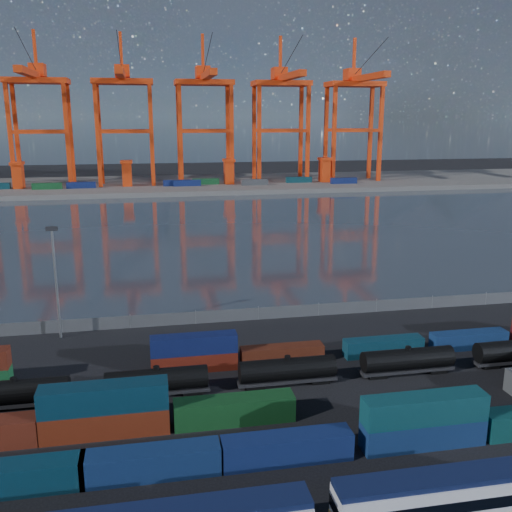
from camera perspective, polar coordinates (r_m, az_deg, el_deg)
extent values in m
plane|color=black|center=(66.82, 4.99, -14.49)|extent=(700.00, 700.00, 0.00)
plane|color=#2E3843|center=(165.40, -4.89, 2.71)|extent=(700.00, 700.00, 0.00)
cube|color=#514F4C|center=(268.78, -7.27, 7.12)|extent=(700.00, 70.00, 2.00)
cone|color=#1E2630|center=(1682.23, -18.21, 20.92)|extent=(1100.00, 1100.00, 520.00)
cone|color=#1E2630|center=(1682.35, -3.57, 20.51)|extent=(1040.00, 1040.00, 460.00)
cone|color=#1E2630|center=(1774.62, 10.10, 18.68)|extent=(960.00, 960.00, 380.00)
cone|color=#1E2630|center=(1921.52, 20.28, 16.48)|extent=(840.00, 840.00, 300.00)
cube|color=silver|center=(51.43, 21.64, -21.37)|extent=(23.95, 2.87, 3.64)
cube|color=#0F1738|center=(50.31, 21.86, -19.44)|extent=(23.95, 2.59, 0.48)
cube|color=gold|center=(51.86, 21.56, -22.07)|extent=(23.97, 2.96, 0.34)
cube|color=black|center=(51.22, 21.68, -21.02)|extent=(23.97, 2.96, 0.96)
cube|color=#0C2F43|center=(56.68, -23.28, -19.72)|extent=(12.37, 2.52, 2.68)
cube|color=navy|center=(55.25, -10.41, -19.66)|extent=(12.37, 2.52, 2.68)
cube|color=navy|center=(56.50, 3.14, -18.61)|extent=(12.37, 2.52, 2.68)
cube|color=navy|center=(60.86, 16.33, -16.63)|extent=(12.37, 2.52, 2.68)
cube|color=#0E434B|center=(59.57, 16.51, -14.40)|extent=(12.37, 2.52, 2.68)
cube|color=maroon|center=(62.22, -14.79, -15.76)|extent=(12.77, 2.60, 2.77)
cube|color=#0C2B3E|center=(60.92, -14.95, -13.49)|extent=(12.77, 2.60, 2.77)
cube|color=#12451C|center=(62.51, -2.17, -15.13)|extent=(12.77, 2.60, 2.77)
cube|color=maroon|center=(74.40, -6.18, -10.43)|extent=(10.96, 2.23, 2.37)
cube|color=#0F184C|center=(73.47, -6.23, -8.74)|extent=(10.96, 2.23, 2.37)
cube|color=#521E10|center=(76.04, 2.62, -9.81)|extent=(10.96, 2.23, 2.37)
cube|color=#0D3547|center=(80.30, 12.62, -8.83)|extent=(10.96, 2.23, 2.37)
cube|color=navy|center=(85.94, 20.49, -7.86)|extent=(10.96, 2.23, 2.37)
cylinder|color=black|center=(69.93, -22.99, -12.37)|extent=(11.70, 2.61, 2.61)
cylinder|color=black|center=(69.33, -23.11, -11.29)|extent=(0.72, 0.72, 0.45)
cube|color=black|center=(70.54, -22.88, -13.42)|extent=(12.15, 1.80, 0.36)
cube|color=black|center=(69.93, -19.52, -13.68)|extent=(2.25, 1.62, 0.54)
cylinder|color=black|center=(68.20, -9.89, -12.09)|extent=(11.70, 2.61, 2.61)
cylinder|color=black|center=(67.59, -9.94, -10.99)|extent=(0.72, 0.72, 0.45)
cube|color=black|center=(68.84, -9.84, -13.17)|extent=(12.15, 1.80, 0.36)
cube|color=black|center=(69.12, -13.28, -13.57)|extent=(2.25, 1.62, 0.54)
cube|color=black|center=(69.13, -6.38, -13.26)|extent=(2.25, 1.62, 0.54)
cylinder|color=black|center=(69.96, 3.15, -11.20)|extent=(11.70, 2.61, 2.61)
cylinder|color=black|center=(69.37, 3.16, -10.12)|extent=(0.72, 0.72, 0.45)
cube|color=black|center=(70.58, 3.13, -12.26)|extent=(12.15, 1.80, 0.36)
cube|color=black|center=(69.96, -0.18, -12.82)|extent=(2.25, 1.62, 0.54)
cube|color=black|center=(71.74, 6.34, -12.20)|extent=(2.25, 1.62, 0.54)
cylinder|color=black|center=(74.95, 14.91, -9.91)|extent=(11.70, 2.61, 2.61)
cylinder|color=black|center=(74.40, 14.98, -8.89)|extent=(0.72, 0.72, 0.45)
cube|color=black|center=(75.53, 14.84, -10.91)|extent=(12.15, 1.80, 0.36)
cube|color=black|center=(74.11, 11.93, -11.54)|extent=(2.25, 1.62, 0.54)
cube|color=black|center=(77.43, 17.58, -10.77)|extent=(2.25, 1.62, 0.54)
cube|color=black|center=(81.06, 22.26, -10.04)|extent=(2.25, 1.62, 0.54)
cube|color=#595B5E|center=(91.39, 0.24, -5.78)|extent=(160.00, 0.06, 2.00)
cylinder|color=slate|center=(90.85, -18.81, -6.61)|extent=(0.12, 0.12, 2.20)
cylinder|color=slate|center=(89.91, -12.45, -6.39)|extent=(0.12, 0.12, 2.20)
cylinder|color=slate|center=(90.08, -6.05, -6.09)|extent=(0.12, 0.12, 2.20)
cylinder|color=slate|center=(91.35, 0.24, -5.72)|extent=(0.12, 0.12, 2.20)
cylinder|color=slate|center=(93.68, 6.28, -5.31)|extent=(0.12, 0.12, 2.20)
cylinder|color=slate|center=(96.99, 11.96, -4.86)|extent=(0.12, 0.12, 2.20)
cylinder|color=slate|center=(101.18, 17.21, -4.41)|extent=(0.12, 0.12, 2.20)
cylinder|color=slate|center=(106.15, 22.00, -3.96)|extent=(0.12, 0.12, 2.20)
cylinder|color=slate|center=(86.87, -19.33, -2.78)|extent=(0.36, 0.36, 16.00)
cube|color=black|center=(85.00, -19.77, 2.59)|extent=(1.60, 0.40, 0.60)
cube|color=#ED3B10|center=(261.31, -23.34, 10.80)|extent=(1.64, 1.64, 46.18)
cube|color=#ED3B10|center=(273.35, -22.80, 10.94)|extent=(1.64, 1.64, 46.18)
cube|color=#ED3B10|center=(257.52, -18.35, 11.19)|extent=(1.64, 1.64, 46.18)
cube|color=#ED3B10|center=(269.74, -18.02, 11.30)|extent=(1.64, 1.64, 46.18)
cube|color=#ED3B10|center=(259.11, -20.91, 11.52)|extent=(22.58, 1.44, 1.44)
cube|color=#ED3B10|center=(271.26, -20.47, 11.61)|extent=(22.58, 1.44, 1.44)
cube|color=#ED3B10|center=(265.51, -21.08, 16.04)|extent=(25.65, 14.37, 2.26)
cube|color=#ED3B10|center=(253.52, -21.61, 16.61)|extent=(3.08, 49.26, 2.57)
cube|color=#ED3B10|center=(269.85, -21.01, 16.98)|extent=(6.16, 8.21, 5.13)
cube|color=#ED3B10|center=(268.49, -21.24, 18.63)|extent=(1.23, 1.23, 16.42)
cylinder|color=black|center=(251.68, -21.86, 18.26)|extent=(0.25, 42.24, 13.93)
cube|color=#ED3B10|center=(256.27, -15.54, 11.38)|extent=(1.64, 1.64, 46.18)
cube|color=#ED3B10|center=(268.54, -15.34, 11.47)|extent=(1.64, 1.64, 46.18)
cube|color=#ED3B10|center=(255.52, -10.39, 11.64)|extent=(1.64, 1.64, 46.18)
cube|color=#ED3B10|center=(267.83, -10.43, 11.73)|extent=(1.64, 1.64, 46.18)
cube|color=#ED3B10|center=(255.58, -13.00, 12.04)|extent=(22.58, 1.44, 1.44)
cube|color=#ED3B10|center=(267.88, -12.92, 12.10)|extent=(22.58, 1.44, 1.44)
cube|color=#ED3B10|center=(262.07, -13.21, 16.61)|extent=(25.65, 14.37, 2.26)
cube|color=#ED3B10|center=(249.91, -13.34, 17.23)|extent=(3.08, 49.26, 2.57)
cube|color=#ED3B10|center=(266.45, -13.23, 17.55)|extent=(6.16, 8.21, 5.13)
cube|color=#ED3B10|center=(265.08, -13.35, 19.24)|extent=(1.23, 1.23, 16.42)
cylinder|color=black|center=(248.04, -13.46, 18.92)|extent=(0.25, 42.24, 13.93)
cube|color=#ED3B10|center=(255.96, -7.55, 11.75)|extent=(1.64, 1.64, 46.18)
cube|color=#ED3B10|center=(268.25, -7.72, 11.83)|extent=(1.64, 1.64, 46.18)
cube|color=#ED3B10|center=(258.29, -2.44, 11.87)|extent=(1.64, 1.64, 46.18)
cube|color=#ED3B10|center=(270.47, -2.83, 11.95)|extent=(1.64, 1.64, 46.18)
cube|color=#ED3B10|center=(256.81, -5.00, 12.33)|extent=(22.58, 1.44, 1.44)
cube|color=#ED3B10|center=(269.06, -5.28, 12.39)|extent=(22.58, 1.44, 1.44)
cube|color=#ED3B10|center=(263.27, -5.24, 16.89)|extent=(25.65, 14.37, 2.26)
cube|color=#ED3B10|center=(251.17, -4.96, 17.52)|extent=(3.08, 49.26, 2.57)
cube|color=#ED3B10|center=(267.64, -5.36, 17.82)|extent=(6.16, 8.21, 5.13)
cube|color=#ED3B10|center=(266.27, -5.35, 19.51)|extent=(1.23, 1.23, 16.42)
cylinder|color=black|center=(249.31, -4.93, 19.20)|extent=(0.25, 42.24, 13.93)
cube|color=#ED3B10|center=(260.40, 0.32, 11.89)|extent=(1.64, 1.64, 46.18)
cube|color=#ED3B10|center=(272.48, -0.19, 11.98)|extent=(1.64, 1.64, 46.18)
cube|color=#ED3B10|center=(265.68, 5.21, 11.88)|extent=(1.64, 1.64, 46.18)
cube|color=#ED3B10|center=(277.53, 4.50, 11.97)|extent=(1.64, 1.64, 46.18)
cube|color=#ED3B10|center=(262.74, 2.80, 12.40)|extent=(22.58, 1.44, 1.44)
cube|color=#ED3B10|center=(274.73, 2.18, 12.46)|extent=(22.58, 1.44, 1.44)
cube|color=#ED3B10|center=(269.06, 2.53, 16.86)|extent=(25.65, 14.37, 2.26)
cube|color=#ED3B10|center=(257.23, 3.20, 17.45)|extent=(3.08, 49.26, 2.57)
cube|color=#ED3B10|center=(273.33, 2.33, 17.78)|extent=(6.16, 8.21, 5.13)
cube|color=#ED3B10|center=(271.99, 2.45, 19.43)|extent=(1.23, 1.23, 16.42)
cylinder|color=black|center=(255.41, 3.36, 19.09)|extent=(0.25, 42.24, 13.93)
cube|color=#ED3B10|center=(269.35, 7.81, 11.83)|extent=(1.64, 1.64, 46.18)
cube|color=#ED3B10|center=(281.05, 7.00, 11.93)|extent=(1.64, 1.64, 46.18)
cube|color=#ED3B10|center=(277.32, 12.33, 11.70)|extent=(1.64, 1.64, 46.18)
cube|color=#ED3B10|center=(288.70, 11.36, 11.82)|extent=(1.64, 1.64, 46.18)
cube|color=#ED3B10|center=(273.07, 10.12, 12.26)|extent=(22.58, 1.44, 1.44)
cube|color=#ED3B10|center=(284.62, 9.23, 12.35)|extent=(22.58, 1.44, 1.44)
cube|color=#ED3B10|center=(279.15, 9.84, 16.57)|extent=(25.65, 14.37, 2.26)
cube|color=#ED3B10|center=(267.77, 10.82, 17.10)|extent=(3.08, 49.26, 2.57)
cube|color=#ED3B10|center=(283.27, 9.58, 17.47)|extent=(6.16, 8.21, 5.13)
cube|color=#ED3B10|center=(281.98, 9.80, 19.05)|extent=(1.23, 1.23, 16.42)
cylinder|color=black|center=(266.02, 11.10, 18.66)|extent=(0.25, 42.24, 13.93)
cube|color=navy|center=(253.37, -6.91, 7.26)|extent=(12.00, 2.44, 2.60)
cube|color=navy|center=(264.10, 8.76, 7.46)|extent=(12.00, 2.44, 2.60)
cube|color=navy|center=(254.50, -7.91, 7.25)|extent=(12.00, 2.44, 2.60)
cube|color=#3F4244|center=(255.17, -0.16, 7.40)|extent=(12.00, 2.44, 2.60)
cube|color=#144C23|center=(255.65, -20.16, 6.58)|extent=(12.00, 2.44, 2.60)
cube|color=navy|center=(255.13, -17.09, 6.80)|extent=(12.00, 2.44, 2.60)
cube|color=#144C23|center=(258.85, -5.06, 7.44)|extent=(12.00, 2.44, 2.60)
cube|color=#0C3842|center=(265.99, 4.31, 7.62)|extent=(12.00, 2.44, 2.60)
cube|color=#ED3B10|center=(263.18, -22.68, 7.35)|extent=(4.00, 6.00, 10.00)
cube|color=#ED3B10|center=(262.73, -22.79, 8.54)|extent=(5.00, 7.00, 1.20)
cube|color=#ED3B10|center=(257.83, -12.77, 7.96)|extent=(4.00, 6.00, 10.00)
cube|color=#ED3B10|center=(257.37, -12.84, 9.17)|extent=(5.00, 7.00, 1.20)
cube|color=#ED3B10|center=(260.27, -2.73, 8.33)|extent=(4.00, 6.00, 10.00)
cube|color=#ED3B10|center=(259.81, -2.74, 9.54)|extent=(5.00, 7.00, 1.20)
cube|color=#ED3B10|center=(270.28, 6.86, 8.45)|extent=(4.00, 6.00, 10.00)
cube|color=#ED3B10|center=(269.84, 6.90, 9.61)|extent=(5.00, 7.00, 1.20)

